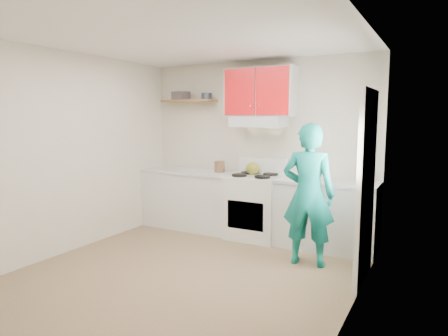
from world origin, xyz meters
The scene contains 21 objects.
floor centered at (0.00, 0.00, 0.00)m, with size 3.80×3.80×0.00m, color brown.
ceiling centered at (0.00, 0.00, 2.60)m, with size 3.60×3.80×0.04m, color white.
back_wall centered at (0.00, 1.90, 1.30)m, with size 3.60×0.04×2.60m, color beige.
front_wall centered at (0.00, -1.90, 1.30)m, with size 3.60×0.04×2.60m, color beige.
left_wall centered at (-1.80, 0.00, 1.30)m, with size 0.04×3.80×2.60m, color beige.
right_wall centered at (1.80, 0.00, 1.30)m, with size 0.04×3.80×2.60m, color beige.
door centered at (1.78, 0.70, 1.02)m, with size 0.05×0.85×2.05m, color white.
door_glass centered at (1.75, 0.70, 1.45)m, with size 0.01×0.55×0.95m, color white.
counter_left centered at (-1.04, 1.60, 0.45)m, with size 1.52×0.60×0.90m, color silver.
counter_right centered at (1.14, 1.60, 0.45)m, with size 1.32×0.60×0.90m, color silver.
stove centered at (0.10, 1.57, 0.46)m, with size 0.76×0.65×0.92m, color white.
range_hood centered at (0.10, 1.68, 1.70)m, with size 0.76×0.44×0.15m, color silver.
upper_cabinets centered at (0.10, 1.73, 2.12)m, with size 1.02×0.33×0.70m, color red.
shelf centered at (-1.15, 1.75, 2.02)m, with size 0.90×0.30×0.04m, color brown.
books centered at (-1.28, 1.71, 2.10)m, with size 0.25×0.18×0.13m, color #3F383C.
tin centered at (-0.83, 1.76, 2.09)m, with size 0.16×0.16×0.10m, color #333D4C.
kettle centered at (0.00, 1.69, 1.01)m, with size 0.21×0.21×0.18m, color olive.
crock centered at (-0.53, 1.65, 0.99)m, with size 0.16×0.16×0.19m, color brown.
cutting_board centered at (0.76, 1.59, 0.91)m, with size 0.33×0.24×0.02m, color olive.
silicone_mat centered at (1.49, 1.53, 0.90)m, with size 0.30×0.25×0.01m, color red.
person centered at (1.10, 0.90, 0.85)m, with size 0.62×0.41×1.70m, color #0D7B72.
Camera 1 is at (2.46, -3.66, 1.76)m, focal length 32.10 mm.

